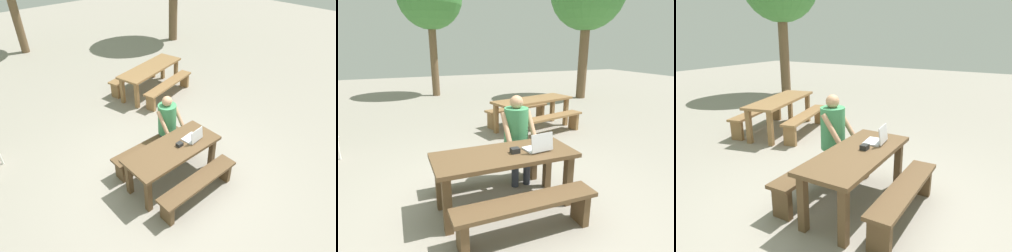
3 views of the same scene
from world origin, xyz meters
The scene contains 10 objects.
ground_plane centered at (0.00, 0.00, 0.00)m, with size 30.00×30.00×0.00m, color gray.
picnic_table_front centered at (0.00, 0.00, 0.59)m, with size 1.67×0.70×0.71m.
bench_near centered at (0.00, -0.60, 0.31)m, with size 1.54×0.30×0.42m.
bench_far centered at (0.00, 0.60, 0.31)m, with size 1.54×0.30×0.42m.
laptop centered at (0.41, -0.08, 0.76)m, with size 0.32×0.28×0.23m.
small_pouch centered at (0.12, -0.04, 0.74)m, with size 0.10×0.09×0.06m.
person_seated centered at (0.42, 0.57, 0.74)m, with size 0.45×0.43×1.26m.
picnic_table_mid centered at (1.83, 2.81, 0.60)m, with size 2.04×1.10×0.72m.
bench_mid_south centered at (1.96, 2.25, 0.32)m, with size 1.77×0.70×0.43m.
bench_mid_north centered at (1.69, 3.37, 0.32)m, with size 1.77×0.70×0.43m.
Camera 3 is at (-2.98, -1.57, 2.05)m, focal length 32.85 mm.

